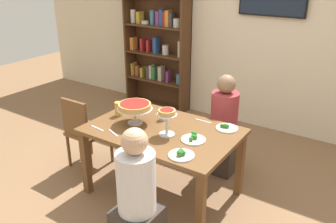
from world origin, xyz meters
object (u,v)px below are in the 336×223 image
beer_glass_amber_tall (118,109)px  deep_dish_pizza_stand (135,107)px  bookshelf (158,39)px  salad_plate_far_diner (226,128)px  chair_head_west (84,129)px  diner_far_right (223,131)px  personal_pizza_stand (167,117)px  diner_near_right (137,205)px  water_glass_clear_near (163,114)px  salad_plate_near_diner (193,138)px  salad_plate_spare (181,154)px  cutlery_knife_near (166,112)px  cutlery_fork_near (203,121)px  cutlery_knife_far (113,133)px  dining_table (162,138)px  cutlery_fork_far (97,128)px

beer_glass_amber_tall → deep_dish_pizza_stand: bearing=-11.9°
bookshelf → salad_plate_far_diner: bearing=-40.3°
bookshelf → chair_head_west: bookshelf is taller
diner_far_right → personal_pizza_stand: diner_far_right is taller
diner_near_right → water_glass_clear_near: 1.13m
chair_head_west → personal_pizza_stand: personal_pizza_stand is taller
beer_glass_amber_tall → bookshelf: bearing=113.8°
salad_plate_near_diner → chair_head_west: bearing=-178.7°
salad_plate_spare → cutlery_knife_near: 0.95m
salad_plate_near_diner → beer_glass_amber_tall: (-0.94, 0.05, 0.06)m
personal_pizza_stand → salad_plate_near_diner: (0.26, 0.04, -0.17)m
chair_head_west → cutlery_knife_near: (0.83, 0.43, 0.26)m
chair_head_west → salad_plate_spare: size_ratio=3.94×
cutlery_knife_near → diner_far_right: bearing=-156.8°
diner_far_right → cutlery_fork_near: 0.45m
salad_plate_near_diner → beer_glass_amber_tall: bearing=176.7°
deep_dish_pizza_stand → cutlery_knife_far: 0.34m
dining_table → water_glass_clear_near: size_ratio=12.81×
diner_far_right → salad_plate_spare: bearing=5.9°
bookshelf → cutlery_fork_far: bearing=-68.8°
personal_pizza_stand → bookshelf: bearing=126.6°
diner_near_right → cutlery_knife_near: bearing=23.8°
cutlery_fork_far → cutlery_knife_far: 0.20m
deep_dish_pizza_stand → personal_pizza_stand: personal_pizza_stand is taller
bookshelf → beer_glass_amber_tall: bearing=-66.2°
bookshelf → deep_dish_pizza_stand: (1.15, -2.05, -0.21)m
diner_far_right → deep_dish_pizza_stand: (-0.62, -0.79, 0.42)m
bookshelf → diner_near_right: bearing=-58.0°
cutlery_knife_far → chair_head_west: bearing=-178.0°
cutlery_fork_far → cutlery_knife_far: size_ratio=1.00×
water_glass_clear_near → cutlery_fork_near: bearing=27.1°
bookshelf → beer_glass_amber_tall: size_ratio=14.80×
bookshelf → diner_far_right: bearing=-35.7°
cutlery_knife_near → salad_plate_near_diner: bearing=132.0°
dining_table → cutlery_fork_near: cutlery_fork_near is taller
beer_glass_amber_tall → cutlery_knife_far: (0.23, -0.35, -0.07)m
water_glass_clear_near → cutlery_knife_near: water_glass_clear_near is taller
diner_far_right → beer_glass_amber_tall: (-0.88, -0.73, 0.32)m
dining_table → cutlery_knife_near: size_ratio=8.03×
salad_plate_spare → bookshelf: bearing=128.5°
water_glass_clear_near → cutlery_fork_near: water_glass_clear_near is taller
salad_plate_near_diner → salad_plate_spare: (0.06, -0.31, 0.00)m
diner_near_right → salad_plate_spare: bearing=-14.1°
diner_far_right → salad_plate_spare: diner_far_right is taller
personal_pizza_stand → cutlery_knife_far: bearing=-150.8°
deep_dish_pizza_stand → diner_near_right: bearing=-51.4°
dining_table → chair_head_west: chair_head_west is taller
chair_head_west → salad_plate_far_diner: size_ratio=4.06×
bookshelf → salad_plate_spare: bearing=-51.5°
personal_pizza_stand → salad_plate_spare: 0.45m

